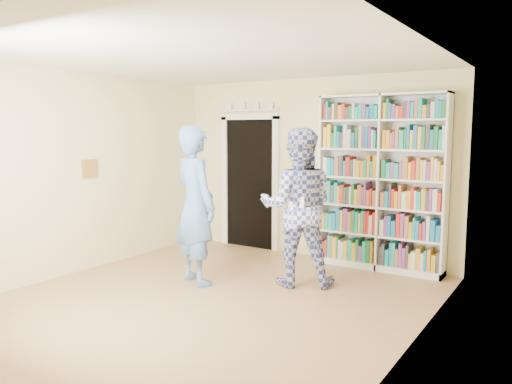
# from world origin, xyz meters

# --- Properties ---
(floor) EXTENTS (5.00, 5.00, 0.00)m
(floor) POSITION_xyz_m (0.00, 0.00, 0.00)
(floor) COLOR #A2794E
(floor) RESTS_ON ground
(ceiling) EXTENTS (5.00, 5.00, 0.00)m
(ceiling) POSITION_xyz_m (0.00, 0.00, 2.70)
(ceiling) COLOR white
(ceiling) RESTS_ON wall_back
(wall_back) EXTENTS (4.50, 0.00, 4.50)m
(wall_back) POSITION_xyz_m (0.00, 2.50, 1.35)
(wall_back) COLOR beige
(wall_back) RESTS_ON floor
(wall_left) EXTENTS (0.00, 5.00, 5.00)m
(wall_left) POSITION_xyz_m (-2.25, 0.00, 1.35)
(wall_left) COLOR beige
(wall_left) RESTS_ON floor
(wall_right) EXTENTS (0.00, 5.00, 5.00)m
(wall_right) POSITION_xyz_m (2.25, 0.00, 1.35)
(wall_right) COLOR beige
(wall_right) RESTS_ON floor
(bookshelf) EXTENTS (1.75, 0.33, 2.41)m
(bookshelf) POSITION_xyz_m (1.16, 2.34, 1.22)
(bookshelf) COLOR white
(bookshelf) RESTS_ON floor
(doorway) EXTENTS (1.10, 0.08, 2.43)m
(doorway) POSITION_xyz_m (-1.10, 2.48, 1.18)
(doorway) COLOR black
(doorway) RESTS_ON floor
(wall_art) EXTENTS (0.03, 0.25, 0.25)m
(wall_art) POSITION_xyz_m (-2.23, 0.20, 1.40)
(wall_art) COLOR brown
(wall_art) RESTS_ON wall_left
(man_blue) EXTENTS (0.85, 0.71, 1.98)m
(man_blue) POSITION_xyz_m (-0.57, 0.46, 0.99)
(man_blue) COLOR #547EBA
(man_blue) RESTS_ON floor
(man_plaid) EXTENTS (1.18, 1.09, 1.95)m
(man_plaid) POSITION_xyz_m (0.53, 1.10, 0.98)
(man_plaid) COLOR #343F9F
(man_plaid) RESTS_ON floor
(paper_sheet) EXTENTS (0.21, 0.01, 0.30)m
(paper_sheet) POSITION_xyz_m (0.64, 0.86, 1.00)
(paper_sheet) COLOR white
(paper_sheet) RESTS_ON man_plaid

